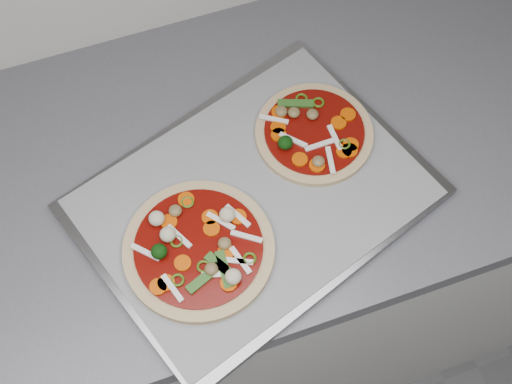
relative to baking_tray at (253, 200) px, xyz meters
name	(u,v)px	position (x,y,z in m)	size (l,w,h in m)	color
base_cabinet	(217,273)	(-0.06, 0.08, -0.48)	(3.60, 0.60, 0.86)	silver
countertop	(204,174)	(-0.06, 0.08, -0.03)	(3.60, 0.60, 0.04)	slate
baking_tray	(253,200)	(0.00, 0.00, 0.00)	(0.51, 0.37, 0.02)	gray
parchment	(253,197)	(0.00, 0.00, 0.01)	(0.48, 0.35, 0.00)	gray
pizza_left	(199,248)	(-0.11, -0.06, 0.02)	(0.27, 0.27, 0.04)	tan
pizza_right	(313,133)	(0.13, 0.07, 0.02)	(0.24, 0.24, 0.03)	tan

